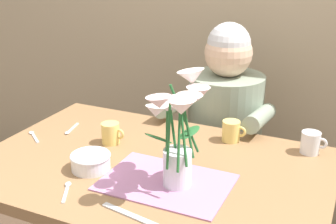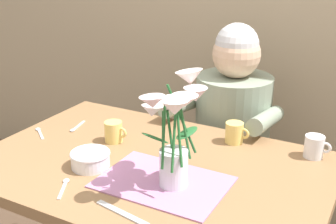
{
  "view_description": "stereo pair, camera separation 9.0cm",
  "coord_description": "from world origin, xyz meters",
  "px_view_note": "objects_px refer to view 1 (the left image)",
  "views": [
    {
      "loc": [
        0.62,
        -1.2,
        1.45
      ],
      "look_at": [
        0.04,
        0.05,
        0.92
      ],
      "focal_mm": 47.1,
      "sensor_mm": 36.0,
      "label": 1
    },
    {
      "loc": [
        0.7,
        -1.16,
        1.45
      ],
      "look_at": [
        0.04,
        0.05,
        0.92
      ],
      "focal_mm": 47.1,
      "sensor_mm": 36.0,
      "label": 2
    }
  ],
  "objects_px": {
    "tea_cup": "(111,133)",
    "coffee_cup": "(311,143)",
    "ceramic_bowl": "(91,161)",
    "flower_vase": "(180,126)",
    "dinner_knife": "(130,215)",
    "seated_person": "(224,144)",
    "ceramic_mug": "(231,131)"
  },
  "relations": [
    {
      "from": "seated_person",
      "to": "tea_cup",
      "type": "relative_size",
      "value": 12.2
    },
    {
      "from": "dinner_knife",
      "to": "flower_vase",
      "type": "bearing_deg",
      "value": 83.5
    },
    {
      "from": "coffee_cup",
      "to": "dinner_knife",
      "type": "bearing_deg",
      "value": -122.85
    },
    {
      "from": "dinner_knife",
      "to": "tea_cup",
      "type": "height_order",
      "value": "tea_cup"
    },
    {
      "from": "flower_vase",
      "to": "dinner_knife",
      "type": "distance_m",
      "value": 0.29
    },
    {
      "from": "seated_person",
      "to": "ceramic_mug",
      "type": "bearing_deg",
      "value": -66.75
    },
    {
      "from": "tea_cup",
      "to": "coffee_cup",
      "type": "distance_m",
      "value": 0.73
    },
    {
      "from": "seated_person",
      "to": "dinner_knife",
      "type": "bearing_deg",
      "value": -87.1
    },
    {
      "from": "seated_person",
      "to": "coffee_cup",
      "type": "xyz_separation_m",
      "value": [
        0.41,
        -0.3,
        0.22
      ]
    },
    {
      "from": "dinner_knife",
      "to": "coffee_cup",
      "type": "height_order",
      "value": "coffee_cup"
    },
    {
      "from": "tea_cup",
      "to": "coffee_cup",
      "type": "height_order",
      "value": "same"
    },
    {
      "from": "dinner_knife",
      "to": "ceramic_mug",
      "type": "height_order",
      "value": "ceramic_mug"
    },
    {
      "from": "coffee_cup",
      "to": "seated_person",
      "type": "bearing_deg",
      "value": 144.17
    },
    {
      "from": "seated_person",
      "to": "tea_cup",
      "type": "bearing_deg",
      "value": -116.15
    },
    {
      "from": "ceramic_bowl",
      "to": "dinner_knife",
      "type": "height_order",
      "value": "ceramic_bowl"
    },
    {
      "from": "ceramic_bowl",
      "to": "ceramic_mug",
      "type": "relative_size",
      "value": 1.46
    },
    {
      "from": "flower_vase",
      "to": "coffee_cup",
      "type": "bearing_deg",
      "value": 50.62
    },
    {
      "from": "coffee_cup",
      "to": "ceramic_mug",
      "type": "bearing_deg",
      "value": -176.31
    },
    {
      "from": "seated_person",
      "to": "flower_vase",
      "type": "distance_m",
      "value": 0.81
    },
    {
      "from": "tea_cup",
      "to": "coffee_cup",
      "type": "relative_size",
      "value": 1.0
    },
    {
      "from": "ceramic_bowl",
      "to": "coffee_cup",
      "type": "relative_size",
      "value": 1.46
    },
    {
      "from": "seated_person",
      "to": "flower_vase",
      "type": "xyz_separation_m",
      "value": [
        0.08,
        -0.71,
        0.38
      ]
    },
    {
      "from": "flower_vase",
      "to": "ceramic_mug",
      "type": "bearing_deg",
      "value": 83.08
    },
    {
      "from": "seated_person",
      "to": "ceramic_bowl",
      "type": "xyz_separation_m",
      "value": [
        -0.23,
        -0.73,
        0.21
      ]
    },
    {
      "from": "ceramic_bowl",
      "to": "coffee_cup",
      "type": "distance_m",
      "value": 0.78
    },
    {
      "from": "ceramic_bowl",
      "to": "tea_cup",
      "type": "relative_size",
      "value": 1.46
    },
    {
      "from": "tea_cup",
      "to": "ceramic_mug",
      "type": "xyz_separation_m",
      "value": [
        0.41,
        0.21,
        0.0
      ]
    },
    {
      "from": "tea_cup",
      "to": "ceramic_bowl",
      "type": "bearing_deg",
      "value": -76.96
    },
    {
      "from": "ceramic_bowl",
      "to": "flower_vase",
      "type": "bearing_deg",
      "value": 4.37
    },
    {
      "from": "dinner_knife",
      "to": "ceramic_bowl",
      "type": "bearing_deg",
      "value": 153.96
    },
    {
      "from": "ceramic_bowl",
      "to": "tea_cup",
      "type": "xyz_separation_m",
      "value": [
        -0.05,
        0.21,
        0.01
      ]
    },
    {
      "from": "seated_person",
      "to": "dinner_knife",
      "type": "xyz_separation_m",
      "value": [
        0.02,
        -0.92,
        0.18
      ]
    }
  ]
}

